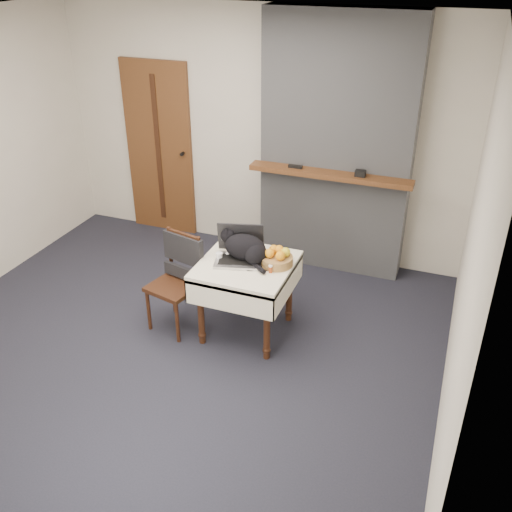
{
  "coord_description": "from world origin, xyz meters",
  "views": [
    {
      "loc": [
        2.1,
        -3.56,
        3.08
      ],
      "look_at": [
        0.63,
        0.29,
        0.82
      ],
      "focal_mm": 40.0,
      "sensor_mm": 36.0,
      "label": 1
    }
  ],
  "objects_px": {
    "side_table": "(246,275)",
    "chair": "(179,268)",
    "door": "(159,149)",
    "pill_bottle": "(270,269)",
    "cat": "(246,248)",
    "fruit_basket": "(277,258)",
    "cream_jar": "(219,256)",
    "laptop": "(239,251)"
  },
  "relations": [
    {
      "from": "fruit_basket",
      "to": "chair",
      "type": "bearing_deg",
      "value": -170.04
    },
    {
      "from": "fruit_basket",
      "to": "side_table",
      "type": "bearing_deg",
      "value": -162.83
    },
    {
      "from": "cat",
      "to": "chair",
      "type": "bearing_deg",
      "value": -151.2
    },
    {
      "from": "laptop",
      "to": "chair",
      "type": "height_order",
      "value": "laptop"
    },
    {
      "from": "door",
      "to": "cat",
      "type": "relative_size",
      "value": 3.89
    },
    {
      "from": "side_table",
      "to": "fruit_basket",
      "type": "relative_size",
      "value": 2.87
    },
    {
      "from": "fruit_basket",
      "to": "laptop",
      "type": "bearing_deg",
      "value": -176.91
    },
    {
      "from": "door",
      "to": "chair",
      "type": "bearing_deg",
      "value": -56.74
    },
    {
      "from": "chair",
      "to": "cream_jar",
      "type": "bearing_deg",
      "value": 20.58
    },
    {
      "from": "laptop",
      "to": "fruit_basket",
      "type": "height_order",
      "value": "laptop"
    },
    {
      "from": "cat",
      "to": "fruit_basket",
      "type": "xyz_separation_m",
      "value": [
        0.27,
        0.02,
        -0.05
      ]
    },
    {
      "from": "door",
      "to": "fruit_basket",
      "type": "height_order",
      "value": "door"
    },
    {
      "from": "side_table",
      "to": "chair",
      "type": "bearing_deg",
      "value": -173.13
    },
    {
      "from": "cat",
      "to": "chair",
      "type": "height_order",
      "value": "cat"
    },
    {
      "from": "cream_jar",
      "to": "chair",
      "type": "bearing_deg",
      "value": -172.68
    },
    {
      "from": "chair",
      "to": "cat",
      "type": "bearing_deg",
      "value": 25.72
    },
    {
      "from": "door",
      "to": "fruit_basket",
      "type": "bearing_deg",
      "value": -38.21
    },
    {
      "from": "door",
      "to": "pill_bottle",
      "type": "bearing_deg",
      "value": -40.85
    },
    {
      "from": "laptop",
      "to": "cream_jar",
      "type": "xyz_separation_m",
      "value": [
        -0.15,
        -0.08,
        -0.04
      ]
    },
    {
      "from": "side_table",
      "to": "pill_bottle",
      "type": "relative_size",
      "value": 11.42
    },
    {
      "from": "cat",
      "to": "cream_jar",
      "type": "height_order",
      "value": "cat"
    },
    {
      "from": "door",
      "to": "chair",
      "type": "relative_size",
      "value": 2.24
    },
    {
      "from": "door",
      "to": "laptop",
      "type": "xyz_separation_m",
      "value": [
        1.64,
        -1.57,
        -0.23
      ]
    },
    {
      "from": "door",
      "to": "side_table",
      "type": "height_order",
      "value": "door"
    },
    {
      "from": "cream_jar",
      "to": "chair",
      "type": "relative_size",
      "value": 0.08
    },
    {
      "from": "side_table",
      "to": "cream_jar",
      "type": "xyz_separation_m",
      "value": [
        -0.24,
        -0.03,
        0.15
      ]
    },
    {
      "from": "cream_jar",
      "to": "pill_bottle",
      "type": "distance_m",
      "value": 0.48
    },
    {
      "from": "chair",
      "to": "pill_bottle",
      "type": "bearing_deg",
      "value": 13.41
    },
    {
      "from": "laptop",
      "to": "pill_bottle",
      "type": "xyz_separation_m",
      "value": [
        0.33,
        -0.13,
        -0.04
      ]
    },
    {
      "from": "laptop",
      "to": "cat",
      "type": "distance_m",
      "value": 0.07
    },
    {
      "from": "pill_bottle",
      "to": "chair",
      "type": "height_order",
      "value": "chair"
    },
    {
      "from": "pill_bottle",
      "to": "fruit_basket",
      "type": "distance_m",
      "value": 0.15
    },
    {
      "from": "door",
      "to": "laptop",
      "type": "height_order",
      "value": "door"
    },
    {
      "from": "pill_bottle",
      "to": "cream_jar",
      "type": "bearing_deg",
      "value": 174.65
    },
    {
      "from": "laptop",
      "to": "pill_bottle",
      "type": "relative_size",
      "value": 6.94
    },
    {
      "from": "fruit_basket",
      "to": "chair",
      "type": "distance_m",
      "value": 0.89
    },
    {
      "from": "side_table",
      "to": "chair",
      "type": "xyz_separation_m",
      "value": [
        -0.61,
        -0.07,
        -0.02
      ]
    },
    {
      "from": "door",
      "to": "cat",
      "type": "bearing_deg",
      "value": -42.8
    },
    {
      "from": "pill_bottle",
      "to": "cat",
      "type": "bearing_deg",
      "value": 154.6
    },
    {
      "from": "laptop",
      "to": "door",
      "type": "bearing_deg",
      "value": 120.85
    },
    {
      "from": "laptop",
      "to": "fruit_basket",
      "type": "distance_m",
      "value": 0.34
    },
    {
      "from": "pill_bottle",
      "to": "chair",
      "type": "xyz_separation_m",
      "value": [
        -0.85,
        -0.0,
        -0.17
      ]
    }
  ]
}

